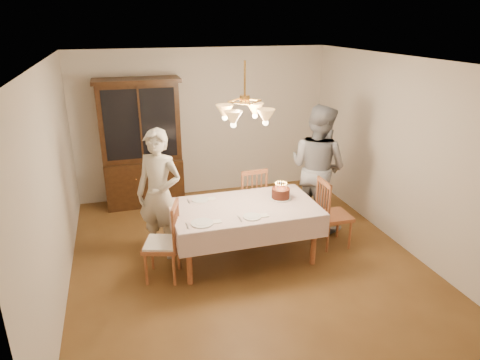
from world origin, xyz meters
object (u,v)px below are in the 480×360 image
object	(u,v)px
china_hutch	(142,146)
elderly_woman	(159,195)
dining_table	(244,211)
birthday_cake	(281,194)
chair_far_side	(250,201)

from	to	relation	value
china_hutch	elderly_woman	distance (m)	1.86
dining_table	birthday_cake	size ratio (longest dim) A/B	6.33
elderly_woman	china_hutch	bearing A→B (deg)	127.70
dining_table	elderly_woman	bearing A→B (deg)	158.86
birthday_cake	chair_far_side	bearing A→B (deg)	105.99
china_hutch	birthday_cake	size ratio (longest dim) A/B	7.20
elderly_woman	chair_far_side	bearing A→B (deg)	52.06
chair_far_side	dining_table	bearing A→B (deg)	-112.35
china_hutch	elderly_woman	xyz separation A→B (m)	(0.08, -1.85, -0.16)
china_hutch	elderly_woman	bearing A→B (deg)	-87.51
china_hutch	chair_far_side	bearing A→B (deg)	-44.24
dining_table	birthday_cake	distance (m)	0.58
birthday_cake	elderly_woman	bearing A→B (deg)	169.25
dining_table	china_hutch	world-z (taller)	china_hutch
dining_table	elderly_woman	distance (m)	1.14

